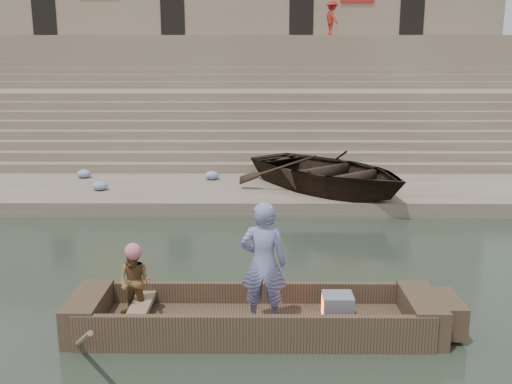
{
  "coord_description": "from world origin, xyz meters",
  "views": [
    {
      "loc": [
        2.76,
        -8.59,
        4.12
      ],
      "look_at": [
        2.68,
        3.05,
        1.4
      ],
      "focal_mm": 40.41,
      "sensor_mm": 36.0,
      "label": 1
    }
  ],
  "objects_px": {
    "main_rowboat": "(254,325)",
    "television": "(337,307)",
    "beached_rowboat": "(328,171)",
    "rowing_man": "(135,282)",
    "pedestrian": "(332,18)",
    "standing_man": "(263,263)"
  },
  "relations": [
    {
      "from": "main_rowboat",
      "to": "television",
      "type": "bearing_deg",
      "value": -0.0
    },
    {
      "from": "beached_rowboat",
      "to": "rowing_man",
      "type": "bearing_deg",
      "value": -155.65
    },
    {
      "from": "beached_rowboat",
      "to": "pedestrian",
      "type": "distance_m",
      "value": 15.8
    },
    {
      "from": "rowing_man",
      "to": "beached_rowboat",
      "type": "height_order",
      "value": "beached_rowboat"
    },
    {
      "from": "standing_man",
      "to": "rowing_man",
      "type": "bearing_deg",
      "value": -1.19
    },
    {
      "from": "television",
      "to": "main_rowboat",
      "type": "bearing_deg",
      "value": 180.0
    },
    {
      "from": "main_rowboat",
      "to": "rowing_man",
      "type": "relative_size",
      "value": 4.52
    },
    {
      "from": "rowing_man",
      "to": "pedestrian",
      "type": "height_order",
      "value": "pedestrian"
    },
    {
      "from": "standing_man",
      "to": "rowing_man",
      "type": "xyz_separation_m",
      "value": [
        -1.97,
        0.23,
        -0.39
      ]
    },
    {
      "from": "rowing_man",
      "to": "pedestrian",
      "type": "xyz_separation_m",
      "value": [
        5.64,
        22.76,
        5.32
      ]
    },
    {
      "from": "pedestrian",
      "to": "television",
      "type": "bearing_deg",
      "value": 158.79
    },
    {
      "from": "standing_man",
      "to": "beached_rowboat",
      "type": "height_order",
      "value": "standing_man"
    },
    {
      "from": "main_rowboat",
      "to": "television",
      "type": "relative_size",
      "value": 10.87
    },
    {
      "from": "rowing_man",
      "to": "pedestrian",
      "type": "distance_m",
      "value": 24.04
    },
    {
      "from": "main_rowboat",
      "to": "beached_rowboat",
      "type": "relative_size",
      "value": 0.94
    },
    {
      "from": "standing_man",
      "to": "pedestrian",
      "type": "height_order",
      "value": "pedestrian"
    },
    {
      "from": "beached_rowboat",
      "to": "television",
      "type": "bearing_deg",
      "value": -135.13
    },
    {
      "from": "main_rowboat",
      "to": "television",
      "type": "height_order",
      "value": "television"
    },
    {
      "from": "television",
      "to": "beached_rowboat",
      "type": "distance_m",
      "value": 8.08
    },
    {
      "from": "rowing_man",
      "to": "television",
      "type": "xyz_separation_m",
      "value": [
        3.1,
        -0.11,
        -0.35
      ]
    },
    {
      "from": "standing_man",
      "to": "pedestrian",
      "type": "xyz_separation_m",
      "value": [
        3.66,
        22.99,
        4.93
      ]
    },
    {
      "from": "standing_man",
      "to": "beached_rowboat",
      "type": "bearing_deg",
      "value": -97.8
    }
  ]
}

